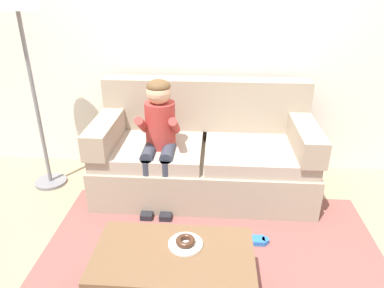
{
  "coord_description": "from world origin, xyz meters",
  "views": [
    {
      "loc": [
        -0.01,
        -2.12,
        1.86
      ],
      "look_at": [
        -0.18,
        0.45,
        0.65
      ],
      "focal_mm": 33.54,
      "sensor_mm": 36.0,
      "label": 1
    }
  ],
  "objects_px": {
    "couch": "(204,155)",
    "coffee_table": "(174,258)",
    "donut": "(185,241)",
    "floor_lamp": "(18,12)",
    "person_child": "(159,131)",
    "toy_controller": "(254,241)"
  },
  "relations": [
    {
      "from": "couch",
      "to": "coffee_table",
      "type": "height_order",
      "value": "couch"
    },
    {
      "from": "donut",
      "to": "floor_lamp",
      "type": "xyz_separation_m",
      "value": [
        -1.45,
        1.25,
        1.19
      ]
    },
    {
      "from": "coffee_table",
      "to": "floor_lamp",
      "type": "xyz_separation_m",
      "value": [
        -1.38,
        1.32,
        1.26
      ]
    },
    {
      "from": "coffee_table",
      "to": "person_child",
      "type": "distance_m",
      "value": 1.21
    },
    {
      "from": "person_child",
      "to": "floor_lamp",
      "type": "bearing_deg",
      "value": 170.68
    },
    {
      "from": "couch",
      "to": "toy_controller",
      "type": "relative_size",
      "value": 8.6
    },
    {
      "from": "couch",
      "to": "toy_controller",
      "type": "distance_m",
      "value": 0.95
    },
    {
      "from": "donut",
      "to": "floor_lamp",
      "type": "relative_size",
      "value": 0.06
    },
    {
      "from": "couch",
      "to": "coffee_table",
      "type": "relative_size",
      "value": 2.04
    },
    {
      "from": "floor_lamp",
      "to": "person_child",
      "type": "bearing_deg",
      "value": -9.32
    },
    {
      "from": "person_child",
      "to": "floor_lamp",
      "type": "height_order",
      "value": "floor_lamp"
    },
    {
      "from": "donut",
      "to": "toy_controller",
      "type": "bearing_deg",
      "value": 45.43
    },
    {
      "from": "couch",
      "to": "floor_lamp",
      "type": "distance_m",
      "value": 1.96
    },
    {
      "from": "person_child",
      "to": "coffee_table",
      "type": "bearing_deg",
      "value": -77.7
    },
    {
      "from": "coffee_table",
      "to": "floor_lamp",
      "type": "distance_m",
      "value": 2.29
    },
    {
      "from": "person_child",
      "to": "floor_lamp",
      "type": "relative_size",
      "value": 0.59
    },
    {
      "from": "person_child",
      "to": "couch",
      "type": "bearing_deg",
      "value": 29.49
    },
    {
      "from": "toy_controller",
      "to": "floor_lamp",
      "type": "relative_size",
      "value": 0.12
    },
    {
      "from": "person_child",
      "to": "donut",
      "type": "distance_m",
      "value": 1.14
    },
    {
      "from": "toy_controller",
      "to": "person_child",
      "type": "bearing_deg",
      "value": 116.86
    },
    {
      "from": "floor_lamp",
      "to": "coffee_table",
      "type": "bearing_deg",
      "value": -43.73
    },
    {
      "from": "person_child",
      "to": "floor_lamp",
      "type": "distance_m",
      "value": 1.48
    }
  ]
}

